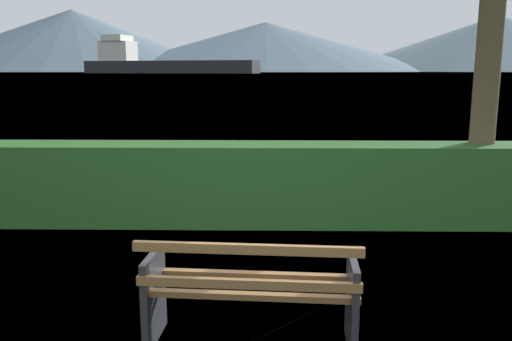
# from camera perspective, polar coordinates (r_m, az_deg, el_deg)

# --- Properties ---
(ground_plane) EXTENTS (1400.00, 1400.00, 0.00)m
(ground_plane) POSITION_cam_1_polar(r_m,az_deg,el_deg) (4.15, -0.47, -17.98)
(ground_plane) COLOR #4C6B33
(water_surface) EXTENTS (620.00, 620.00, 0.00)m
(water_surface) POSITION_cam_1_polar(r_m,az_deg,el_deg) (310.86, 1.01, 10.49)
(water_surface) COLOR slate
(water_surface) RESTS_ON ground_plane
(park_bench) EXTENTS (1.57, 0.67, 0.87)m
(park_bench) POSITION_cam_1_polar(r_m,az_deg,el_deg) (3.91, -0.57, -12.98)
(park_bench) COLOR olive
(park_bench) RESTS_ON ground_plane
(hedge_row) EXTENTS (10.31, 0.72, 1.05)m
(hedge_row) POSITION_cam_1_polar(r_m,az_deg,el_deg) (6.92, 0.19, -1.44)
(hedge_row) COLOR #285B23
(hedge_row) RESTS_ON ground_plane
(cargo_ship_large) EXTENTS (97.03, 41.54, 20.35)m
(cargo_ship_large) POSITION_cam_1_polar(r_m,az_deg,el_deg) (293.51, -10.68, 11.40)
(cargo_ship_large) COLOR #232328
(cargo_ship_large) RESTS_ON water_surface
(distant_hills) EXTENTS (792.09, 365.79, 63.20)m
(distant_hills) POSITION_cam_1_polar(r_m,az_deg,el_deg) (577.86, 3.23, 13.52)
(distant_hills) COLOR slate
(distant_hills) RESTS_ON ground_plane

